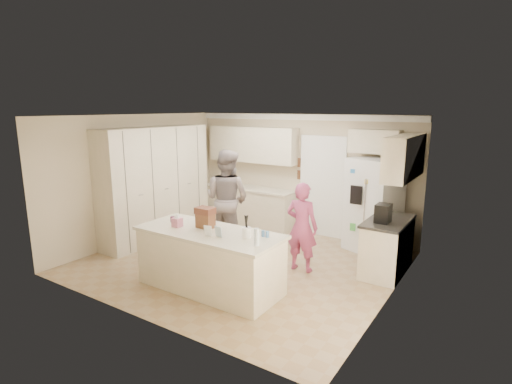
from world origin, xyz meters
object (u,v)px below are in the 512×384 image
Objects in this scene: utensil_crock at (247,233)px; dollhouse_body at (205,221)px; teen_girl at (302,227)px; teen_boy at (227,199)px; refrigerator at (373,206)px; coffee_maker at (383,213)px; tissue_box at (177,222)px; island_base at (210,261)px.

dollhouse_body is at bearing 176.42° from utensil_crock.
teen_girl reaches higher than dollhouse_body.
utensil_crock is 2.23m from teen_boy.
teen_boy reaches higher than refrigerator.
coffee_maker reaches higher than dollhouse_body.
tissue_box is 0.54× the size of dollhouse_body.
dollhouse_body is (-2.20, -1.80, -0.03)m from coffee_maker.
teen_boy is at bearing 118.83° from island_base.
teen_boy is (-1.56, 1.60, -0.02)m from utensil_crock.
dollhouse_body is at bearing -100.21° from refrigerator.
island_base is 0.79m from tissue_box.
refrigerator reaches higher than dollhouse_body.
island_base is at bearing 10.30° from tissue_box.
teen_girl reaches higher than island_base.
refrigerator is 1.17× the size of teen_girl.
dollhouse_body is (0.40, 0.20, 0.04)m from tissue_box.
coffee_maker is 0.14× the size of island_base.
utensil_crock is 0.80m from dollhouse_body.
teen_girl is at bearing 52.55° from dollhouse_body.
tissue_box is at bearing 98.07° from teen_boy.
dollhouse_body is (-0.15, 0.10, 0.60)m from island_base.
teen_girl reaches higher than coffee_maker.
refrigerator is 0.92× the size of teen_boy.
utensil_crock is at bearing 130.82° from teen_boy.
utensil_crock is 1.21m from tissue_box.
tissue_box is 0.07× the size of teen_boy.
coffee_maker is at bearing 37.57° from tissue_box.
refrigerator reaches higher than island_base.
island_base is 0.86m from utensil_crock.
tissue_box is (-2.60, -2.00, -0.07)m from coffee_maker.
teen_girl is at bearing 47.08° from tissue_box.
tissue_box is at bearing -142.43° from coffee_maker.
refrigerator reaches higher than coffee_maker.
utensil_crock is at bearing -3.58° from dollhouse_body.
dollhouse_body is 0.13× the size of teen_boy.
island_base is 1.95m from teen_boy.
tissue_box is at bearing -169.70° from island_base.
refrigerator reaches higher than teen_girl.
coffee_maker reaches higher than island_base.
tissue_box is at bearing -172.87° from utensil_crock.
refrigerator is 2.81m from teen_boy.
coffee_maker is 2.97m from teen_boy.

